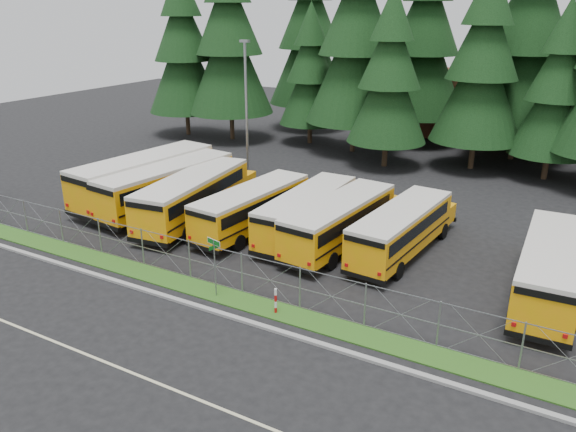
% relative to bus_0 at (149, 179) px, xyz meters
% --- Properties ---
extents(ground, '(120.00, 120.00, 0.00)m').
position_rel_bus_0_xyz_m(ground, '(13.59, -6.80, -1.59)').
color(ground, black).
rests_on(ground, ground).
extents(curb, '(50.00, 0.25, 0.12)m').
position_rel_bus_0_xyz_m(curb, '(13.59, -9.90, -1.53)').
color(curb, gray).
rests_on(curb, ground).
extents(grass_verge, '(50.00, 1.40, 0.06)m').
position_rel_bus_0_xyz_m(grass_verge, '(13.59, -8.50, -1.56)').
color(grass_verge, '#264F16').
rests_on(grass_verge, ground).
extents(road_lane_line, '(50.00, 0.12, 0.01)m').
position_rel_bus_0_xyz_m(road_lane_line, '(13.59, -14.80, -1.58)').
color(road_lane_line, beige).
rests_on(road_lane_line, ground).
extents(chainlink_fence, '(44.00, 0.10, 2.00)m').
position_rel_bus_0_xyz_m(chainlink_fence, '(13.59, -7.80, -0.59)').
color(chainlink_fence, gray).
rests_on(chainlink_fence, ground).
extents(brick_building, '(22.00, 10.00, 6.00)m').
position_rel_bus_0_xyz_m(brick_building, '(19.59, 33.20, 1.41)').
color(brick_building, brown).
rests_on(brick_building, ground).
extents(bus_0, '(4.25, 12.36, 3.17)m').
position_rel_bus_0_xyz_m(bus_0, '(0.00, 0.00, 0.00)').
color(bus_0, '#ECA407').
rests_on(bus_0, ground).
extents(bus_1, '(4.02, 11.79, 3.03)m').
position_rel_bus_0_xyz_m(bus_1, '(2.32, -0.53, -0.07)').
color(bus_1, '#ECA407').
rests_on(bus_1, ground).
extents(bus_2, '(3.97, 11.46, 2.94)m').
position_rel_bus_0_xyz_m(bus_2, '(5.00, -1.32, -0.12)').
color(bus_2, '#ECA407').
rests_on(bus_2, ground).
extents(bus_3, '(3.25, 10.21, 2.63)m').
position_rel_bus_0_xyz_m(bus_3, '(8.97, -0.92, -0.27)').
color(bus_3, '#ECA407').
rests_on(bus_3, ground).
extents(bus_4, '(2.43, 10.11, 2.65)m').
position_rel_bus_0_xyz_m(bus_4, '(12.10, -0.10, -0.26)').
color(bus_4, '#ECA407').
rests_on(bus_4, ground).
extents(bus_5, '(3.37, 10.44, 2.69)m').
position_rel_bus_0_xyz_m(bus_5, '(14.33, -0.52, -0.24)').
color(bus_5, '#ECA407').
rests_on(bus_5, ground).
extents(bus_6, '(3.25, 10.18, 2.62)m').
position_rel_bus_0_xyz_m(bus_6, '(17.59, 0.03, -0.28)').
color(bus_6, '#ECA407').
rests_on(bus_6, ground).
extents(bus_east, '(2.83, 10.56, 2.75)m').
position_rel_bus_0_xyz_m(bus_east, '(24.82, -1.42, -0.21)').
color(bus_east, '#ECA407').
rests_on(bus_east, ground).
extents(street_sign, '(0.82, 0.54, 2.81)m').
position_rel_bus_0_xyz_m(street_sign, '(11.75, -8.67, 0.45)').
color(street_sign, gray).
rests_on(street_sign, ground).
extents(striped_bollard, '(0.11, 0.11, 1.20)m').
position_rel_bus_0_xyz_m(striped_bollard, '(14.89, -8.67, -0.99)').
color(striped_bollard, '#B20C0C').
rests_on(striped_bollard, ground).
extents(light_standard, '(0.70, 0.35, 10.14)m').
position_rel_bus_0_xyz_m(light_standard, '(2.42, 8.27, 3.91)').
color(light_standard, gray).
rests_on(light_standard, ground).
extents(conifer_0, '(7.38, 7.38, 16.33)m').
position_rel_bus_0_xyz_m(conifer_0, '(-11.29, 18.04, 6.58)').
color(conifer_0, black).
rests_on(conifer_0, ground).
extents(conifer_1, '(8.15, 8.15, 18.02)m').
position_rel_bus_0_xyz_m(conifer_1, '(-6.09, 18.46, 7.42)').
color(conifer_1, black).
rests_on(conifer_1, ground).
extents(conifer_2, '(5.83, 5.83, 12.89)m').
position_rel_bus_0_xyz_m(conifer_2, '(1.39, 20.72, 4.86)').
color(conifer_2, black).
rests_on(conifer_2, ground).
extents(conifer_3, '(8.49, 8.49, 18.77)m').
position_rel_bus_0_xyz_m(conifer_3, '(6.31, 19.64, 7.80)').
color(conifer_3, black).
rests_on(conifer_3, ground).
extents(conifer_4, '(6.37, 6.37, 14.08)m').
position_rel_bus_0_xyz_m(conifer_4, '(10.62, 16.27, 5.46)').
color(conifer_4, black).
rests_on(conifer_4, ground).
extents(conifer_5, '(7.12, 7.12, 15.74)m').
position_rel_bus_0_xyz_m(conifer_5, '(17.00, 19.05, 6.28)').
color(conifer_5, black).
rests_on(conifer_5, ground).
extents(conifer_6, '(5.95, 5.95, 13.16)m').
position_rel_bus_0_xyz_m(conifer_6, '(22.57, 18.76, 4.99)').
color(conifer_6, black).
rests_on(conifer_6, ground).
extents(conifer_10, '(8.32, 8.32, 18.39)m').
position_rel_bus_0_xyz_m(conifer_10, '(-2.06, 27.10, 7.61)').
color(conifer_10, black).
rests_on(conifer_10, ground).
extents(conifer_11, '(8.23, 8.23, 18.21)m').
position_rel_bus_0_xyz_m(conifer_11, '(10.38, 25.84, 7.52)').
color(conifer_11, black).
rests_on(conifer_11, ground).
extents(conifer_12, '(8.79, 8.79, 19.45)m').
position_rel_bus_0_xyz_m(conifer_12, '(19.36, 23.90, 8.14)').
color(conifer_12, black).
rests_on(conifer_12, ground).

